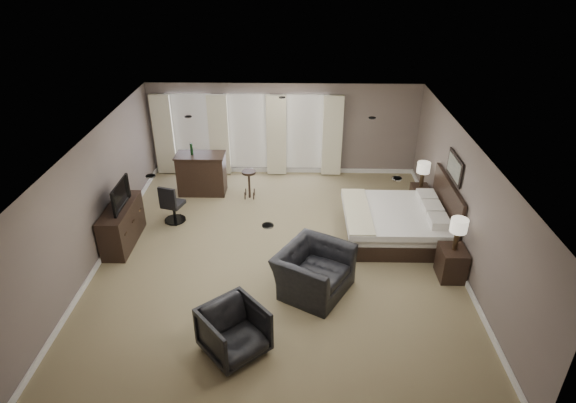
{
  "coord_description": "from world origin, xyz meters",
  "views": [
    {
      "loc": [
        0.39,
        -8.52,
        5.96
      ],
      "look_at": [
        0.2,
        0.4,
        1.1
      ],
      "focal_mm": 30.0,
      "sensor_mm": 36.0,
      "label": 1
    }
  ],
  "objects_px": {
    "nightstand_far": "(419,197)",
    "armchair_far": "(234,329)",
    "armchair_near": "(314,265)",
    "tv": "(118,204)",
    "bar_stool_left": "(193,181)",
    "dresser": "(122,225)",
    "bar_counter": "(202,174)",
    "bar_stool_right": "(249,184)",
    "lamp_far": "(423,175)",
    "desk_chair": "(173,203)",
    "lamp_near": "(457,235)",
    "bed": "(396,210)",
    "nightstand_near": "(452,263)"
  },
  "relations": [
    {
      "from": "bed",
      "to": "nightstand_near",
      "type": "height_order",
      "value": "bed"
    },
    {
      "from": "lamp_far",
      "to": "bar_counter",
      "type": "relative_size",
      "value": 0.51
    },
    {
      "from": "tv",
      "to": "armchair_far",
      "type": "distance_m",
      "value": 4.3
    },
    {
      "from": "tv",
      "to": "lamp_near",
      "type": "bearing_deg",
      "value": -98.95
    },
    {
      "from": "dresser",
      "to": "armchair_near",
      "type": "xyz_separation_m",
      "value": [
        4.17,
        -1.56,
        0.13
      ]
    },
    {
      "from": "tv",
      "to": "bar_stool_right",
      "type": "bearing_deg",
      "value": -49.52
    },
    {
      "from": "bar_stool_right",
      "to": "desk_chair",
      "type": "relative_size",
      "value": 0.77
    },
    {
      "from": "bed",
      "to": "armchair_near",
      "type": "relative_size",
      "value": 1.62
    },
    {
      "from": "nightstand_near",
      "to": "bar_stool_right",
      "type": "height_order",
      "value": "bar_stool_right"
    },
    {
      "from": "nightstand_far",
      "to": "armchair_far",
      "type": "xyz_separation_m",
      "value": [
        -4.07,
        -4.99,
        0.19
      ]
    },
    {
      "from": "armchair_near",
      "to": "desk_chair",
      "type": "xyz_separation_m",
      "value": [
        -3.26,
        2.53,
        -0.1
      ]
    },
    {
      "from": "armchair_near",
      "to": "desk_chair",
      "type": "relative_size",
      "value": 1.38
    },
    {
      "from": "tv",
      "to": "desk_chair",
      "type": "relative_size",
      "value": 1.01
    },
    {
      "from": "desk_chair",
      "to": "lamp_near",
      "type": "bearing_deg",
      "value": 178.47
    },
    {
      "from": "dresser",
      "to": "tv",
      "type": "distance_m",
      "value": 0.52
    },
    {
      "from": "bar_counter",
      "to": "bar_stool_right",
      "type": "height_order",
      "value": "bar_counter"
    },
    {
      "from": "armchair_near",
      "to": "bar_stool_right",
      "type": "relative_size",
      "value": 1.79
    },
    {
      "from": "armchair_near",
      "to": "lamp_far",
      "type": "bearing_deg",
      "value": -8.78
    },
    {
      "from": "nightstand_near",
      "to": "lamp_far",
      "type": "height_order",
      "value": "lamp_far"
    },
    {
      "from": "dresser",
      "to": "armchair_near",
      "type": "bearing_deg",
      "value": -20.52
    },
    {
      "from": "lamp_near",
      "to": "bar_stool_right",
      "type": "bearing_deg",
      "value": 142.63
    },
    {
      "from": "dresser",
      "to": "bar_counter",
      "type": "bearing_deg",
      "value": 61.79
    },
    {
      "from": "armchair_far",
      "to": "bar_stool_right",
      "type": "height_order",
      "value": "armchair_far"
    },
    {
      "from": "nightstand_far",
      "to": "dresser",
      "type": "relative_size",
      "value": 0.36
    },
    {
      "from": "bar_stool_left",
      "to": "bar_stool_right",
      "type": "bearing_deg",
      "value": -8.16
    },
    {
      "from": "dresser",
      "to": "desk_chair",
      "type": "distance_m",
      "value": 1.33
    },
    {
      "from": "bar_stool_right",
      "to": "desk_chair",
      "type": "height_order",
      "value": "desk_chair"
    },
    {
      "from": "lamp_near",
      "to": "lamp_far",
      "type": "height_order",
      "value": "lamp_near"
    },
    {
      "from": "lamp_far",
      "to": "bar_stool_left",
      "type": "bearing_deg",
      "value": 173.93
    },
    {
      "from": "lamp_near",
      "to": "bar_stool_right",
      "type": "xyz_separation_m",
      "value": [
        -4.33,
        3.3,
        -0.62
      ]
    },
    {
      "from": "bar_counter",
      "to": "desk_chair",
      "type": "bearing_deg",
      "value": -105.57
    },
    {
      "from": "tv",
      "to": "armchair_near",
      "type": "relative_size",
      "value": 0.73
    },
    {
      "from": "nightstand_near",
      "to": "desk_chair",
      "type": "relative_size",
      "value": 0.67
    },
    {
      "from": "nightstand_far",
      "to": "armchair_far",
      "type": "relative_size",
      "value": 0.59
    },
    {
      "from": "bar_stool_left",
      "to": "desk_chair",
      "type": "xyz_separation_m",
      "value": [
        -0.19,
        -1.46,
        0.14
      ]
    },
    {
      "from": "nightstand_near",
      "to": "desk_chair",
      "type": "distance_m",
      "value": 6.36
    },
    {
      "from": "lamp_far",
      "to": "armchair_far",
      "type": "xyz_separation_m",
      "value": [
        -4.07,
        -4.99,
        -0.41
      ]
    },
    {
      "from": "armchair_near",
      "to": "bar_stool_left",
      "type": "distance_m",
      "value": 5.04
    },
    {
      "from": "armchair_far",
      "to": "bar_counter",
      "type": "bearing_deg",
      "value": 64.34
    },
    {
      "from": "bed",
      "to": "dresser",
      "type": "height_order",
      "value": "bed"
    },
    {
      "from": "tv",
      "to": "nightstand_far",
      "type": "bearing_deg",
      "value": -75.34
    },
    {
      "from": "lamp_far",
      "to": "desk_chair",
      "type": "bearing_deg",
      "value": -172.04
    },
    {
      "from": "nightstand_near",
      "to": "tv",
      "type": "xyz_separation_m",
      "value": [
        -6.92,
        1.09,
        0.65
      ]
    },
    {
      "from": "tv",
      "to": "dresser",
      "type": "bearing_deg",
      "value": 0.0
    },
    {
      "from": "armchair_near",
      "to": "armchair_far",
      "type": "bearing_deg",
      "value": 171.17
    },
    {
      "from": "nightstand_far",
      "to": "armchair_far",
      "type": "bearing_deg",
      "value": -129.23
    },
    {
      "from": "armchair_near",
      "to": "desk_chair",
      "type": "distance_m",
      "value": 4.13
    },
    {
      "from": "nightstand_near",
      "to": "bar_stool_left",
      "type": "relative_size",
      "value": 0.95
    },
    {
      "from": "nightstand_near",
      "to": "dresser",
      "type": "distance_m",
      "value": 7.01
    },
    {
      "from": "bed",
      "to": "lamp_near",
      "type": "bearing_deg",
      "value": -58.46
    }
  ]
}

